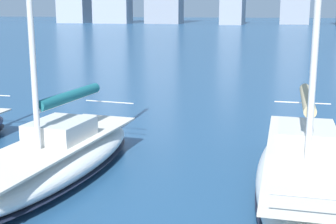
# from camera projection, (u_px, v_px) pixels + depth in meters

# --- Properties ---
(sailboat_tan) EXTENTS (2.71, 9.45, 9.34)m
(sailboat_tan) POSITION_uv_depth(u_px,v_px,m) (305.00, 171.00, 12.22)
(sailboat_tan) COLOR white
(sailboat_tan) RESTS_ON ground
(sailboat_teal) EXTENTS (2.99, 8.70, 10.38)m
(sailboat_teal) POSITION_uv_depth(u_px,v_px,m) (53.00, 158.00, 13.46)
(sailboat_teal) COLOR white
(sailboat_teal) RESTS_ON ground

